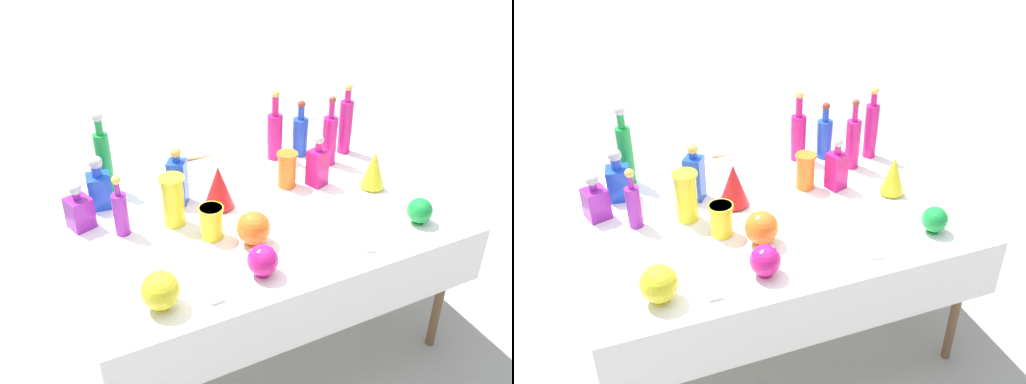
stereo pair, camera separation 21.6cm
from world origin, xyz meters
TOP-DOWN VIEW (x-y plane):
  - ground_plane at (0.00, 0.00)m, footprint 40.00×40.00m
  - display_table at (0.00, -0.03)m, footprint 1.73×1.18m
  - tall_bottle_0 at (-0.57, 0.49)m, footprint 0.07×0.07m
  - tall_bottle_1 at (0.55, 0.25)m, footprint 0.07×0.07m
  - tall_bottle_2 at (-0.60, 0.09)m, footprint 0.07×0.07m
  - tall_bottle_3 at (0.32, 0.43)m, footprint 0.08×0.08m
  - tall_bottle_4 at (0.70, 0.32)m, footprint 0.07×0.07m
  - tall_bottle_5 at (0.46, 0.40)m, footprint 0.08×0.08m
  - square_decanter_0 at (-0.29, 0.23)m, footprint 0.11×0.11m
  - square_decanter_1 at (-0.63, 0.36)m, footprint 0.12×0.12m
  - square_decanter_2 at (0.38, 0.08)m, footprint 0.10×0.10m
  - square_decanter_3 at (-0.75, 0.22)m, footprint 0.12×0.12m
  - slender_vase_0 at (-0.26, -0.10)m, footprint 0.11×0.11m
  - slender_vase_1 at (0.24, 0.14)m, footprint 0.10×0.10m
  - slender_vase_2 at (-0.37, 0.07)m, footprint 0.11×0.11m
  - fluted_vase_0 at (0.61, -0.07)m, footprint 0.12×0.12m
  - fluted_vase_1 at (-0.14, 0.10)m, footprint 0.14×0.14m
  - round_bowl_0 at (-0.12, -0.23)m, footprint 0.15×0.15m
  - round_bowl_1 at (-0.60, -0.43)m, footprint 0.15×0.15m
  - round_bowl_2 at (0.61, -0.41)m, footprint 0.12×0.12m
  - round_bowl_3 at (-0.18, -0.43)m, footprint 0.13×0.13m
  - price_tag_left at (0.29, -0.50)m, footprint 0.05×0.02m
  - price_tag_center at (-0.41, -0.50)m, footprint 0.06×0.02m
  - cardboard_box_behind_left at (0.25, 1.04)m, footprint 0.54×0.47m

SIDE VIEW (x-z plane):
  - ground_plane at x=0.00m, z-range 0.00..0.00m
  - cardboard_box_behind_left at x=0.25m, z-range -0.04..0.42m
  - display_table at x=0.00m, z-range 0.33..1.09m
  - price_tag_left at x=0.29m, z-range 0.76..0.79m
  - price_tag_center at x=-0.41m, z-range 0.76..0.80m
  - round_bowl_2 at x=0.61m, z-range 0.76..0.89m
  - round_bowl_3 at x=-0.18m, z-range 0.76..0.90m
  - round_bowl_0 at x=-0.12m, z-range 0.76..0.92m
  - round_bowl_1 at x=-0.60m, z-range 0.76..0.92m
  - slender_vase_0 at x=-0.26m, z-range 0.77..0.92m
  - square_decanter_3 at x=-0.75m, z-range 0.74..0.96m
  - slender_vase_1 at x=0.24m, z-range 0.77..0.95m
  - square_decanter_1 at x=-0.63m, z-range 0.73..0.99m
  - fluted_vase_0 at x=0.61m, z-range 0.76..0.96m
  - square_decanter_2 at x=0.38m, z-range 0.73..1.01m
  - fluted_vase_1 at x=-0.14m, z-range 0.76..0.98m
  - tall_bottle_2 at x=-0.60m, z-range 0.73..1.02m
  - tall_bottle_5 at x=0.46m, z-range 0.72..1.04m
  - square_decanter_0 at x=-0.29m, z-range 0.74..1.03m
  - slender_vase_2 at x=-0.37m, z-range 0.77..1.01m
  - tall_bottle_1 at x=0.55m, z-range 0.72..1.09m
  - tall_bottle_3 at x=0.32m, z-range 0.71..1.10m
  - tall_bottle_4 at x=0.70m, z-range 0.73..1.12m
  - tall_bottle_0 at x=-0.57m, z-range 0.73..1.14m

